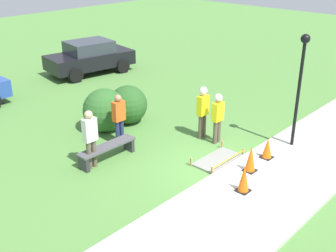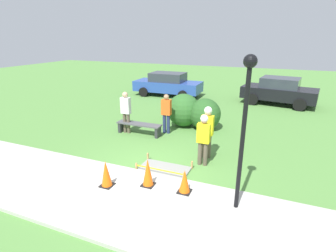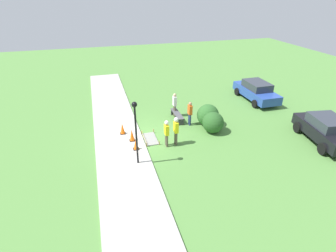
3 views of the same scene
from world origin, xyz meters
name	(u,v)px [view 1 (image 1 of 3)]	position (x,y,z in m)	size (l,w,h in m)	color
ground_plane	(221,171)	(0.00, 0.00, 0.00)	(60.00, 60.00, 0.00)	#51843D
sidewalk	(266,188)	(0.00, -1.46, 0.05)	(28.00, 2.93, 0.10)	#ADAAA3
wet_concrete_patch	(217,160)	(0.42, 0.45, 0.03)	(1.60, 0.83, 0.26)	gray
traffic_cone_near_patch	(244,179)	(-0.60, -1.13, 0.47)	(0.34, 0.34, 0.74)	black
traffic_cone_far_patch	(251,159)	(0.42, -0.68, 0.49)	(0.34, 0.34, 0.78)	black
traffic_cone_sidewalk_edge	(267,148)	(1.45, -0.61, 0.41)	(0.34, 0.34, 0.63)	black
park_bench	(107,150)	(-1.79, 2.92, 0.35)	(1.94, 0.44, 0.49)	#2D2D33
worker_supervisor	(203,108)	(1.39, 1.83, 1.08)	(0.40, 0.26, 1.80)	brown
worker_assistant	(218,114)	(1.42, 1.24, 1.00)	(0.40, 0.24, 1.69)	brown
bystander_in_orange_shirt	(119,117)	(-0.79, 3.50, 0.96)	(0.40, 0.22, 1.69)	navy
bystander_in_gray_shirt	(90,136)	(-2.38, 2.90, 1.02)	(0.40, 0.23, 1.78)	brown
lamppost_near	(301,74)	(2.79, -0.74, 2.45)	(0.28, 0.28, 3.53)	black
parked_car_black	(90,57)	(3.56, 10.69, 0.83)	(4.43, 2.62, 1.62)	black
shrub_rounded_near	(128,105)	(0.59, 4.61, 0.70)	(1.39, 1.39, 1.39)	#285623
shrub_rounded_mid	(105,110)	(-0.42, 4.67, 0.75)	(1.50, 1.50, 1.50)	#2D6028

